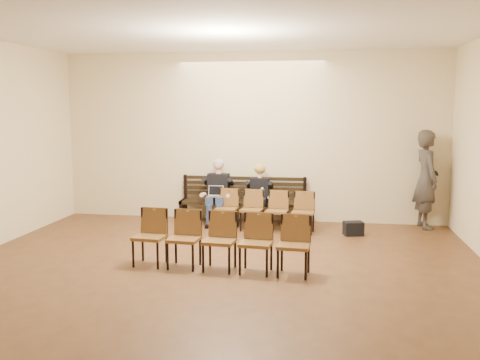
% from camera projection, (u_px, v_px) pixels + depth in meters
% --- Properties ---
extents(ground, '(10.00, 10.00, 0.00)m').
position_uv_depth(ground, '(194.00, 304.00, 6.47)').
color(ground, brown).
rests_on(ground, ground).
extents(room_walls, '(8.02, 10.01, 3.51)m').
position_uv_depth(room_walls, '(207.00, 94.00, 6.90)').
color(room_walls, beige).
rests_on(room_walls, ground).
extents(bench, '(2.60, 0.90, 0.45)m').
position_uv_depth(bench, '(242.00, 212.00, 11.01)').
color(bench, black).
rests_on(bench, ground).
extents(seated_man, '(0.53, 0.74, 1.28)m').
position_uv_depth(seated_man, '(218.00, 192.00, 10.91)').
color(seated_man, black).
rests_on(seated_man, ground).
extents(seated_woman, '(0.47, 0.65, 1.10)m').
position_uv_depth(seated_woman, '(259.00, 198.00, 10.79)').
color(seated_woman, black).
rests_on(seated_woman, ground).
extents(laptop, '(0.31, 0.24, 0.22)m').
position_uv_depth(laptop, '(215.00, 198.00, 10.71)').
color(laptop, silver).
rests_on(laptop, bench).
extents(water_bottle, '(0.09, 0.09, 0.25)m').
position_uv_depth(water_bottle, '(262.00, 199.00, 10.48)').
color(water_bottle, silver).
rests_on(water_bottle, bench).
extents(bag, '(0.40, 0.32, 0.26)m').
position_uv_depth(bag, '(353.00, 228.00, 9.95)').
color(bag, black).
rests_on(bag, ground).
extents(passerby, '(0.68, 0.90, 2.23)m').
position_uv_depth(passerby, '(427.00, 172.00, 10.43)').
color(passerby, '#3A342F').
rests_on(passerby, ground).
extents(chair_row_front, '(1.94, 0.62, 0.78)m').
position_uv_depth(chair_row_front, '(264.00, 211.00, 10.27)').
color(chair_row_front, brown).
rests_on(chair_row_front, ground).
extents(chair_row_back, '(2.66, 0.67, 0.86)m').
position_uv_depth(chair_row_back, '(219.00, 241.00, 7.78)').
color(chair_row_back, brown).
rests_on(chair_row_back, ground).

